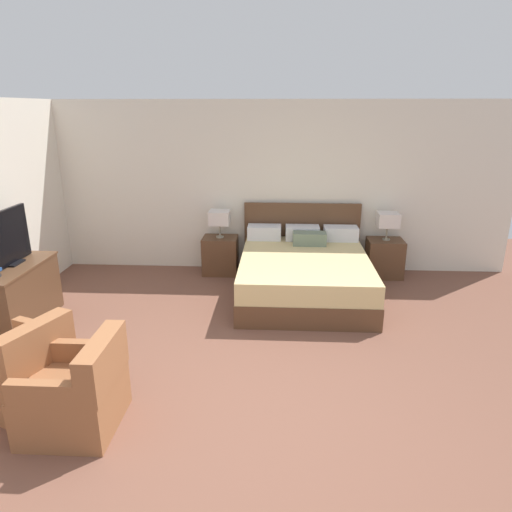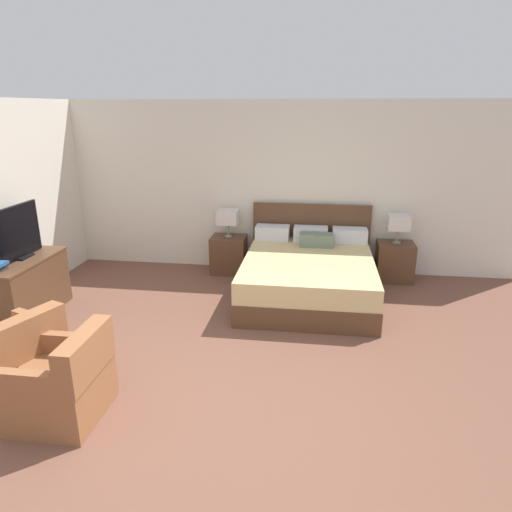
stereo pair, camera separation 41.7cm
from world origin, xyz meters
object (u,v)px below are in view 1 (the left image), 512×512
object	(u,v)px
nightstand_left	(220,255)
tv	(8,238)
bed	(304,272)
table_lamp_right	(388,220)
nightstand_right	(384,258)
dresser	(14,295)
table_lamp_left	(219,218)
armchair_companion	(78,394)
armchair_by_window	(21,371)

from	to	relation	value
nightstand_left	tv	bearing A→B (deg)	-140.24
bed	table_lamp_right	world-z (taller)	bed
nightstand_right	dresser	distance (m)	4.93
dresser	table_lamp_left	bearing A→B (deg)	40.91
bed	armchair_companion	xyz separation A→B (m)	(-1.87, -2.80, -0.02)
armchair_companion	armchair_by_window	bearing A→B (deg)	154.44
table_lamp_right	bed	bearing A→B (deg)	-148.46
armchair_by_window	armchair_companion	xyz separation A→B (m)	(0.62, -0.29, 0.00)
nightstand_right	armchair_by_window	xyz separation A→B (m)	(-3.71, -3.25, 0.01)
dresser	armchair_companion	size ratio (longest dim) A/B	1.51
nightstand_left	tv	world-z (taller)	tv
table_lamp_right	nightstand_right	bearing A→B (deg)	-90.00
table_lamp_left	armchair_by_window	distance (m)	3.54
table_lamp_right	tv	size ratio (longest dim) A/B	0.53
armchair_by_window	table_lamp_right	bearing A→B (deg)	41.24
bed	table_lamp_right	xyz separation A→B (m)	(1.22, 0.75, 0.56)
table_lamp_right	table_lamp_left	bearing A→B (deg)	180.00
bed	dresser	distance (m)	3.52
table_lamp_right	dresser	xyz separation A→B (m)	(-4.57, -1.84, -0.49)
tv	dresser	bearing A→B (deg)	-91.99
dresser	armchair_companion	xyz separation A→B (m)	(1.48, -1.70, -0.08)
dresser	nightstand_left	bearing A→B (deg)	40.89
tv	bed	bearing A→B (deg)	16.99
nightstand_right	table_lamp_right	bearing A→B (deg)	90.00
nightstand_right	armchair_by_window	world-z (taller)	armchair_by_window
bed	tv	bearing A→B (deg)	-163.01
nightstand_left	table_lamp_right	bearing A→B (deg)	0.03
nightstand_left	tv	distance (m)	2.86
nightstand_right	table_lamp_left	bearing A→B (deg)	179.97
tv	table_lamp_left	bearing A→B (deg)	39.79
bed	nightstand_right	distance (m)	1.43
armchair_by_window	armchair_companion	size ratio (longest dim) A/B	1.16
tv	armchair_companion	bearing A→B (deg)	-50.32
nightstand_left	armchair_companion	world-z (taller)	armchair_companion
bed	armchair_companion	distance (m)	3.37
nightstand_left	nightstand_right	distance (m)	2.44
nightstand_left	dresser	size ratio (longest dim) A/B	0.49
nightstand_right	table_lamp_right	distance (m)	0.58
bed	table_lamp_left	size ratio (longest dim) A/B	5.15
tv	armchair_by_window	bearing A→B (deg)	-59.93
bed	armchair_by_window	world-z (taller)	bed
table_lamp_left	table_lamp_right	xyz separation A→B (m)	(2.44, 0.00, 0.00)
table_lamp_right	armchair_companion	distance (m)	4.74
nightstand_left	table_lamp_right	distance (m)	2.51
table_lamp_right	armchair_by_window	xyz separation A→B (m)	(-3.71, -3.25, -0.57)
nightstand_left	dresser	xyz separation A→B (m)	(-2.13, -1.84, 0.09)
table_lamp_right	armchair_companion	size ratio (longest dim) A/B	0.53
nightstand_left	bed	bearing A→B (deg)	-31.45
tv	table_lamp_right	bearing A→B (deg)	21.20
bed	armchair_companion	bearing A→B (deg)	-123.81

